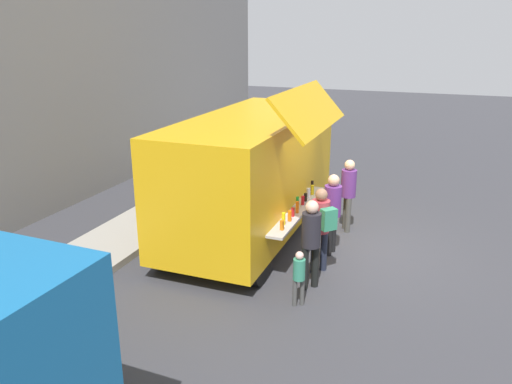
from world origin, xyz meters
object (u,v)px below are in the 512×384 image
(customer_mid_with_backpack, at_px, (321,222))
(food_truck_main, at_px, (253,171))
(child_near_queue, at_px, (299,274))
(customer_rear_waiting, at_px, (311,237))
(customer_extra_browsing, at_px, (348,189))
(customer_front_ordering, at_px, (332,207))
(trash_bin, at_px, (233,163))

(customer_mid_with_backpack, bearing_deg, food_truck_main, 7.10)
(food_truck_main, bearing_deg, child_near_queue, -145.47)
(customer_mid_with_backpack, distance_m, child_near_queue, 1.44)
(customer_rear_waiting, relative_size, customer_extra_browsing, 0.99)
(customer_mid_with_backpack, height_order, child_near_queue, customer_mid_with_backpack)
(customer_rear_waiting, bearing_deg, customer_front_ordering, -47.74)
(customer_extra_browsing, bearing_deg, child_near_queue, 64.76)
(food_truck_main, xyz_separation_m, customer_mid_with_backpack, (-1.40, -1.96, -0.46))
(trash_bin, distance_m, child_near_queue, 8.12)
(customer_extra_browsing, bearing_deg, customer_mid_with_backpack, 64.72)
(food_truck_main, xyz_separation_m, customer_rear_waiting, (-2.09, -1.93, -0.49))
(customer_front_ordering, bearing_deg, child_near_queue, 97.93)
(customer_front_ordering, height_order, child_near_queue, customer_front_ordering)
(food_truck_main, distance_m, customer_rear_waiting, 2.89)
(trash_bin, distance_m, customer_front_ordering, 6.33)
(customer_front_ordering, distance_m, customer_mid_with_backpack, 0.93)
(trash_bin, bearing_deg, customer_extra_browsing, -126.47)
(customer_rear_waiting, distance_m, child_near_queue, 0.80)
(trash_bin, bearing_deg, customer_mid_with_backpack, -142.39)
(food_truck_main, bearing_deg, customer_mid_with_backpack, -125.82)
(trash_bin, relative_size, customer_extra_browsing, 0.53)
(customer_front_ordering, bearing_deg, customer_mid_with_backpack, 98.67)
(child_near_queue, bearing_deg, food_truck_main, -0.34)
(customer_mid_with_backpack, distance_m, customer_rear_waiting, 0.69)
(customer_mid_with_backpack, relative_size, customer_extra_browsing, 0.99)
(food_truck_main, height_order, trash_bin, food_truck_main)
(customer_mid_with_backpack, bearing_deg, customer_extra_browsing, -48.89)
(trash_bin, xyz_separation_m, customer_mid_with_backpack, (-5.55, -4.28, 0.59))
(food_truck_main, relative_size, customer_extra_browsing, 3.43)
(customer_mid_with_backpack, xyz_separation_m, child_near_queue, (-1.37, 0.04, -0.44))
(trash_bin, relative_size, customer_mid_with_backpack, 0.54)
(customer_mid_with_backpack, relative_size, child_near_queue, 1.68)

